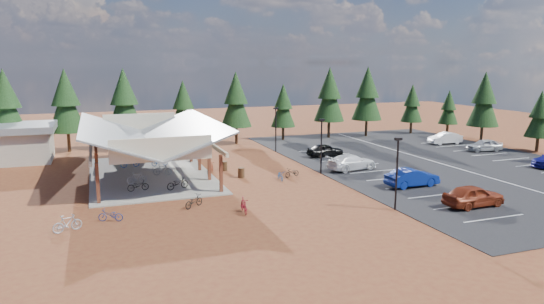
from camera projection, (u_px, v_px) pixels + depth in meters
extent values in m
plane|color=maroon|center=(278.00, 183.00, 41.68)|extent=(140.00, 140.00, 0.00)
cube|color=black|center=(433.00, 161.00, 50.69)|extent=(27.00, 44.00, 0.04)
cube|color=gray|center=(151.00, 174.00, 44.76)|extent=(10.60, 18.60, 0.10)
cube|color=#542218|center=(98.00, 183.00, 35.17)|extent=(0.25, 0.25, 3.00)
cube|color=#542218|center=(97.00, 171.00, 39.04)|extent=(0.25, 0.25, 3.00)
cube|color=#542218|center=(97.00, 161.00, 42.92)|extent=(0.25, 0.25, 3.00)
cube|color=#542218|center=(96.00, 153.00, 46.80)|extent=(0.25, 0.25, 3.00)
cube|color=#542218|center=(96.00, 146.00, 50.68)|extent=(0.25, 0.25, 3.00)
cube|color=#542218|center=(221.00, 173.00, 38.27)|extent=(0.25, 0.25, 3.00)
cube|color=#542218|center=(209.00, 163.00, 42.15)|extent=(0.25, 0.25, 3.00)
cube|color=#542218|center=(199.00, 155.00, 46.03)|extent=(0.25, 0.25, 3.00)
cube|color=#542218|center=(191.00, 147.00, 49.91)|extent=(0.25, 0.25, 3.00)
cube|color=#542218|center=(184.00, 141.00, 53.79)|extent=(0.25, 0.25, 3.00)
cube|color=beige|center=(91.00, 145.00, 42.51)|extent=(0.22, 18.00, 0.35)
cube|color=beige|center=(203.00, 139.00, 45.89)|extent=(0.22, 18.00, 0.35)
cube|color=slate|center=(115.00, 134.00, 43.06)|extent=(5.85, 19.40, 2.13)
cube|color=slate|center=(180.00, 130.00, 45.02)|extent=(5.85, 19.40, 2.13)
cube|color=beige|center=(162.00, 149.00, 35.75)|extent=(7.50, 0.15, 1.80)
cube|color=beige|center=(140.00, 122.00, 52.37)|extent=(7.50, 0.15, 1.80)
cylinder|color=black|center=(397.00, 175.00, 33.68)|extent=(0.14, 0.14, 5.00)
cube|color=black|center=(398.00, 139.00, 33.21)|extent=(0.50, 0.25, 0.18)
cylinder|color=black|center=(321.00, 147.00, 44.76)|extent=(0.14, 0.14, 5.00)
cube|color=black|center=(322.00, 120.00, 44.30)|extent=(0.50, 0.25, 0.18)
cylinder|color=black|center=(276.00, 130.00, 55.84)|extent=(0.14, 0.14, 5.00)
cube|color=black|center=(276.00, 108.00, 55.38)|extent=(0.50, 0.25, 0.18)
cylinder|color=#402A17|center=(241.00, 173.00, 43.58)|extent=(0.60, 0.60, 0.90)
cylinder|color=#402A17|center=(224.00, 166.00, 46.40)|extent=(0.60, 0.60, 0.90)
cylinder|color=#382314|center=(10.00, 146.00, 53.12)|extent=(0.36, 0.36, 2.35)
cone|color=black|center=(6.00, 110.00, 52.40)|extent=(4.13, 4.13, 5.64)
cone|color=black|center=(4.00, 88.00, 51.97)|extent=(3.19, 3.19, 4.23)
cylinder|color=#382314|center=(69.00, 142.00, 56.22)|extent=(0.36, 0.36, 2.34)
cone|color=black|center=(66.00, 107.00, 55.50)|extent=(4.12, 4.12, 5.62)
cone|color=black|center=(65.00, 87.00, 55.07)|extent=(3.18, 3.18, 4.21)
cylinder|color=#382314|center=(126.00, 140.00, 57.29)|extent=(0.36, 0.36, 2.35)
cone|color=black|center=(125.00, 106.00, 56.56)|extent=(4.14, 4.14, 5.64)
cone|color=black|center=(123.00, 86.00, 56.13)|extent=(3.20, 3.20, 4.23)
cylinder|color=#382314|center=(184.00, 137.00, 61.23)|extent=(0.36, 0.36, 1.97)
cone|color=black|center=(183.00, 110.00, 60.62)|extent=(3.46, 3.46, 4.72)
cone|color=black|center=(183.00, 95.00, 60.26)|extent=(2.68, 2.68, 3.54)
cylinder|color=#382314|center=(236.00, 135.00, 61.77)|extent=(0.36, 0.36, 2.23)
cone|color=black|center=(236.00, 105.00, 61.08)|extent=(3.92, 3.92, 5.35)
cone|color=black|center=(236.00, 88.00, 60.68)|extent=(3.03, 3.03, 4.01)
cylinder|color=#382314|center=(283.00, 133.00, 64.65)|extent=(0.36, 0.36, 1.83)
cone|color=black|center=(283.00, 110.00, 64.09)|extent=(3.22, 3.22, 4.39)
cone|color=black|center=(283.00, 96.00, 63.75)|extent=(2.49, 2.49, 3.29)
cylinder|color=#382314|center=(329.00, 129.00, 66.69)|extent=(0.36, 0.36, 2.35)
cone|color=black|center=(329.00, 100.00, 65.96)|extent=(4.14, 4.14, 5.65)
cone|color=black|center=(330.00, 83.00, 65.53)|extent=(3.20, 3.20, 4.24)
cylinder|color=#382314|center=(366.00, 128.00, 68.04)|extent=(0.36, 0.36, 2.37)
cone|color=black|center=(367.00, 99.00, 67.31)|extent=(4.17, 4.17, 5.69)
cone|color=black|center=(368.00, 82.00, 66.87)|extent=(3.23, 3.23, 4.27)
cylinder|color=#382314|center=(411.00, 128.00, 70.73)|extent=(0.36, 0.36, 1.75)
cone|color=black|center=(412.00, 107.00, 70.19)|extent=(3.08, 3.08, 4.20)
cone|color=black|center=(412.00, 95.00, 69.87)|extent=(2.38, 2.38, 3.15)
cylinder|color=#382314|center=(537.00, 144.00, 56.26)|extent=(0.36, 0.36, 1.73)
cone|color=black|center=(540.00, 119.00, 55.73)|extent=(3.05, 3.05, 4.15)
cone|color=black|center=(541.00, 104.00, 55.42)|extent=(2.35, 2.35, 3.11)
cylinder|color=#382314|center=(481.00, 134.00, 62.35)|extent=(0.36, 0.36, 2.23)
cone|color=black|center=(484.00, 105.00, 61.66)|extent=(3.92, 3.92, 5.34)
cone|color=black|center=(485.00, 87.00, 61.25)|extent=(3.03, 3.03, 4.01)
cylinder|color=#382314|center=(447.00, 129.00, 69.84)|extent=(0.36, 0.36, 1.56)
cone|color=black|center=(449.00, 111.00, 69.36)|extent=(2.74, 2.74, 3.73)
cone|color=black|center=(449.00, 100.00, 69.07)|extent=(2.11, 2.11, 2.80)
imported|color=black|center=(138.00, 185.00, 38.68)|extent=(1.74, 0.77, 0.89)
imported|color=#929399|center=(137.00, 178.00, 41.01)|extent=(1.69, 0.59, 1.00)
imported|color=#154192|center=(130.00, 163.00, 47.37)|extent=(1.91, 0.94, 0.96)
imported|color=maroon|center=(119.00, 155.00, 51.05)|extent=(1.91, 1.07, 1.10)
imported|color=black|center=(178.00, 183.00, 39.21)|extent=(1.99, 1.21, 0.99)
imported|color=gray|center=(162.00, 170.00, 44.06)|extent=(1.75, 0.98, 1.02)
imported|color=#1F4A94|center=(160.00, 162.00, 48.09)|extent=(1.64, 0.66, 0.85)
imported|color=maroon|center=(156.00, 155.00, 51.11)|extent=(1.68, 0.84, 0.97)
imported|color=#9FA0A9|center=(67.00, 223.00, 29.57)|extent=(1.86, 1.15, 1.08)
imported|color=navy|center=(110.00, 215.00, 31.56)|extent=(1.70, 1.05, 0.84)
imported|color=maroon|center=(244.00, 205.00, 33.33)|extent=(0.64, 1.81, 1.07)
imported|color=black|center=(194.00, 201.00, 34.60)|extent=(1.76, 1.57, 0.93)
imported|color=navy|center=(280.00, 176.00, 42.64)|extent=(0.73, 1.64, 0.83)
imported|color=maroon|center=(211.00, 168.00, 45.38)|extent=(1.11, 1.77, 1.03)
imported|color=black|center=(292.00, 172.00, 43.89)|extent=(1.66, 1.04, 0.82)
imported|color=maroon|center=(473.00, 196.00, 34.69)|extent=(4.66, 1.99, 1.57)
imported|color=navy|center=(412.00, 177.00, 40.28)|extent=(4.67, 1.79, 1.52)
imported|color=white|center=(352.00, 162.00, 46.59)|extent=(5.35, 2.85, 1.48)
imported|color=black|center=(325.00, 150.00, 53.23)|extent=(4.22, 1.98, 1.40)
imported|color=#B3B6BB|center=(484.00, 145.00, 56.36)|extent=(4.39, 2.30, 1.43)
imported|color=white|center=(445.00, 138.00, 61.46)|extent=(4.44, 1.64, 1.45)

